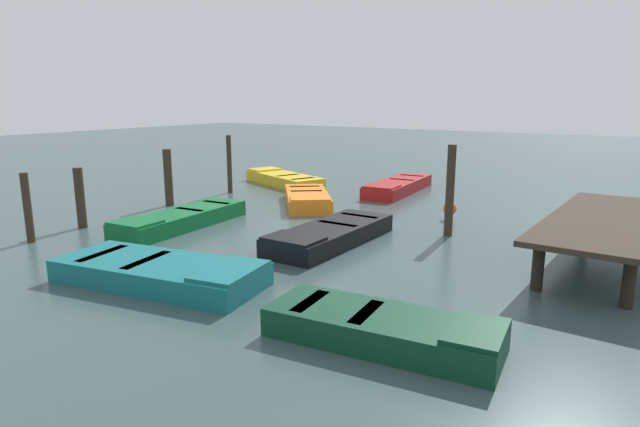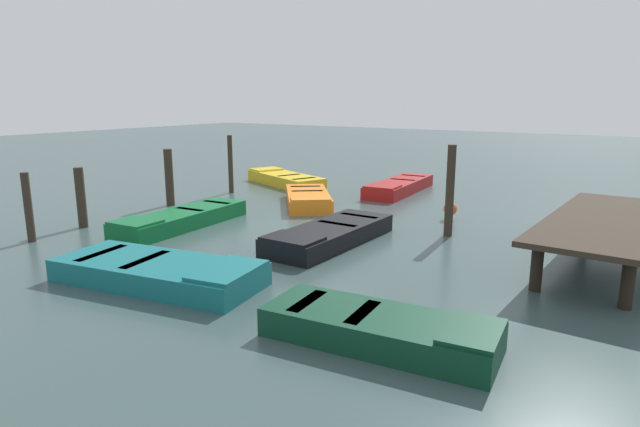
% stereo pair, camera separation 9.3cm
% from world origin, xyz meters
% --- Properties ---
extents(ground_plane, '(80.00, 80.00, 0.00)m').
position_xyz_m(ground_plane, '(0.00, 0.00, 0.00)').
color(ground_plane, '#384C4C').
extents(dock_segment, '(5.60, 2.21, 0.95)m').
position_xyz_m(dock_segment, '(-0.38, 6.33, 0.85)').
color(dock_segment, '#33281E').
rests_on(dock_segment, ground_plane).
extents(rowboat_green, '(3.94, 1.41, 0.46)m').
position_xyz_m(rowboat_green, '(1.90, -2.96, 0.22)').
color(rowboat_green, '#0F602D').
rests_on(rowboat_green, ground_plane).
extents(rowboat_red, '(4.08, 1.41, 0.46)m').
position_xyz_m(rowboat_red, '(-5.68, -0.44, 0.22)').
color(rowboat_red, maroon).
rests_on(rowboat_red, ground_plane).
extents(rowboat_black, '(3.68, 1.33, 0.46)m').
position_xyz_m(rowboat_black, '(1.17, 1.03, 0.22)').
color(rowboat_black, black).
rests_on(rowboat_black, ground_plane).
extents(rowboat_orange, '(3.20, 2.89, 0.46)m').
position_xyz_m(rowboat_orange, '(-2.12, -1.82, 0.22)').
color(rowboat_orange, orange).
rests_on(rowboat_orange, ground_plane).
extents(rowboat_dark_green, '(1.44, 3.22, 0.46)m').
position_xyz_m(rowboat_dark_green, '(5.02, 4.24, 0.22)').
color(rowboat_dark_green, '#0C3823').
rests_on(rowboat_dark_green, ground_plane).
extents(rowboat_yellow, '(2.51, 3.85, 0.46)m').
position_xyz_m(rowboat_yellow, '(-4.85, -4.73, 0.22)').
color(rowboat_yellow, gold).
rests_on(rowboat_yellow, ground_plane).
extents(rowboat_teal, '(2.10, 3.95, 0.46)m').
position_xyz_m(rowboat_teal, '(5.03, -0.11, 0.22)').
color(rowboat_teal, '#14666B').
rests_on(rowboat_teal, ground_plane).
extents(mooring_piling_center, '(0.23, 0.23, 1.52)m').
position_xyz_m(mooring_piling_center, '(3.29, -5.01, 0.76)').
color(mooring_piling_center, '#33281E').
rests_on(mooring_piling_center, ground_plane).
extents(mooring_piling_far_left, '(0.25, 0.25, 1.71)m').
position_xyz_m(mooring_piling_far_left, '(0.16, -5.33, 0.85)').
color(mooring_piling_far_left, '#33281E').
rests_on(mooring_piling_far_left, ground_plane).
extents(mooring_piling_near_right, '(0.20, 0.20, 2.16)m').
position_xyz_m(mooring_piling_near_right, '(-0.94, 3.02, 1.08)').
color(mooring_piling_near_right, '#33281E').
rests_on(mooring_piling_near_right, ground_plane).
extents(mooring_piling_near_left, '(0.16, 0.16, 1.96)m').
position_xyz_m(mooring_piling_near_left, '(-2.48, -5.26, 0.98)').
color(mooring_piling_near_left, '#33281E').
rests_on(mooring_piling_near_left, ground_plane).
extents(mooring_piling_mid_left, '(0.18, 0.18, 1.59)m').
position_xyz_m(mooring_piling_mid_left, '(4.75, -4.76, 0.79)').
color(mooring_piling_mid_left, '#33281E').
rests_on(mooring_piling_mid_left, ground_plane).
extents(marker_buoy, '(0.36, 0.36, 0.48)m').
position_xyz_m(marker_buoy, '(-2.59, 2.48, 0.29)').
color(marker_buoy, '#262626').
rests_on(marker_buoy, ground_plane).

